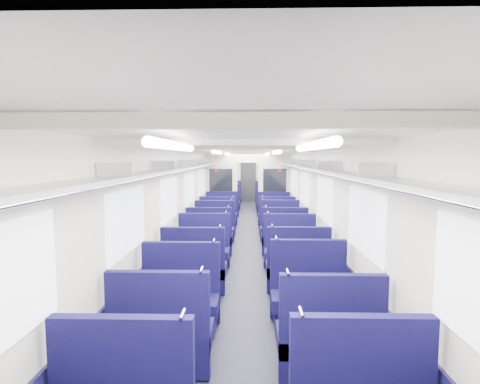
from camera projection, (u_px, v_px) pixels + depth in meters
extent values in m
cube|color=black|center=(247.00, 241.00, 9.63)|extent=(2.80, 18.00, 0.01)
cube|color=white|center=(247.00, 150.00, 9.41)|extent=(2.80, 18.00, 0.01)
cube|color=beige|center=(193.00, 196.00, 9.56)|extent=(0.02, 18.00, 2.35)
cube|color=#131037|center=(194.00, 228.00, 9.63)|extent=(0.03, 17.90, 0.70)
cube|color=beige|center=(302.00, 196.00, 9.49)|extent=(0.02, 18.00, 2.35)
cube|color=#131037|center=(301.00, 228.00, 9.57)|extent=(0.03, 17.90, 0.70)
cube|color=beige|center=(248.00, 177.00, 18.48)|extent=(2.80, 0.02, 2.35)
cube|color=#B2B5BA|center=(200.00, 165.00, 9.48)|extent=(0.34, 17.40, 0.04)
cylinder|color=silver|center=(207.00, 166.00, 9.48)|extent=(0.02, 17.40, 0.02)
cube|color=#B2B5BA|center=(115.00, 170.00, 3.50)|extent=(0.34, 0.03, 0.14)
cube|color=#B2B5BA|center=(164.00, 165.00, 5.49)|extent=(0.34, 0.03, 0.14)
cube|color=#B2B5BA|center=(186.00, 163.00, 7.48)|extent=(0.34, 0.03, 0.14)
cube|color=#B2B5BA|center=(200.00, 162.00, 9.47)|extent=(0.34, 0.03, 0.14)
cube|color=#B2B5BA|center=(208.00, 161.00, 11.46)|extent=(0.34, 0.03, 0.14)
cube|color=#B2B5BA|center=(214.00, 161.00, 13.45)|extent=(0.34, 0.03, 0.14)
cube|color=#B2B5BA|center=(219.00, 160.00, 15.44)|extent=(0.34, 0.03, 0.14)
cube|color=#B2B5BA|center=(222.00, 160.00, 17.43)|extent=(0.34, 0.03, 0.14)
cube|color=#B2B5BA|center=(296.00, 165.00, 9.42)|extent=(0.34, 17.40, 0.04)
cylinder|color=silver|center=(288.00, 166.00, 9.43)|extent=(0.02, 17.40, 0.02)
cube|color=#B2B5BA|center=(376.00, 170.00, 3.44)|extent=(0.34, 0.03, 0.14)
cube|color=#B2B5BA|center=(330.00, 165.00, 5.43)|extent=(0.34, 0.03, 0.14)
cube|color=#B2B5BA|center=(308.00, 163.00, 7.42)|extent=(0.34, 0.03, 0.14)
cube|color=#B2B5BA|center=(296.00, 162.00, 9.41)|extent=(0.34, 0.03, 0.14)
cube|color=#B2B5BA|center=(287.00, 161.00, 11.40)|extent=(0.34, 0.03, 0.14)
cube|color=#B2B5BA|center=(282.00, 161.00, 13.39)|extent=(0.34, 0.03, 0.14)
cube|color=#B2B5BA|center=(278.00, 160.00, 15.38)|extent=(0.34, 0.03, 0.14)
cube|color=#B2B5BA|center=(274.00, 160.00, 17.37)|extent=(0.34, 0.03, 0.14)
cube|color=white|center=(127.00, 221.00, 4.36)|extent=(0.02, 1.30, 0.75)
cube|color=white|center=(169.00, 199.00, 6.65)|extent=(0.02, 1.30, 0.75)
cube|color=white|center=(190.00, 189.00, 8.94)|extent=(0.02, 1.30, 0.75)
cube|color=white|center=(202.00, 182.00, 11.23)|extent=(0.02, 1.30, 0.75)
cube|color=white|center=(211.00, 177.00, 14.01)|extent=(0.02, 1.30, 0.75)
cube|color=white|center=(217.00, 174.00, 16.30)|extent=(0.02, 1.30, 0.75)
cube|color=white|center=(365.00, 222.00, 4.29)|extent=(0.02, 1.30, 0.75)
cube|color=white|center=(325.00, 200.00, 6.58)|extent=(0.02, 1.30, 0.75)
cube|color=white|center=(305.00, 189.00, 8.87)|extent=(0.02, 1.30, 0.75)
cube|color=white|center=(294.00, 182.00, 11.16)|extent=(0.02, 1.30, 0.75)
cube|color=white|center=(285.00, 177.00, 13.95)|extent=(0.02, 1.30, 0.75)
cube|color=white|center=(280.00, 174.00, 16.23)|extent=(0.02, 1.30, 0.75)
cube|color=beige|center=(238.00, 121.00, 1.45)|extent=(2.70, 0.06, 0.06)
cube|color=beige|center=(244.00, 142.00, 3.45)|extent=(2.70, 0.06, 0.06)
cube|color=beige|center=(246.00, 148.00, 5.44)|extent=(2.70, 0.06, 0.06)
cube|color=beige|center=(247.00, 150.00, 7.43)|extent=(2.70, 0.06, 0.06)
cube|color=beige|center=(247.00, 152.00, 9.42)|extent=(2.70, 0.06, 0.06)
cube|color=beige|center=(248.00, 153.00, 11.41)|extent=(2.70, 0.06, 0.06)
cube|color=beige|center=(248.00, 153.00, 13.40)|extent=(2.70, 0.06, 0.06)
cube|color=beige|center=(248.00, 154.00, 15.39)|extent=(2.70, 0.06, 0.06)
cube|color=beige|center=(248.00, 154.00, 17.38)|extent=(2.70, 0.06, 0.06)
cylinder|color=white|center=(175.00, 146.00, 2.97)|extent=(0.07, 1.60, 0.07)
cylinder|color=white|center=(217.00, 152.00, 6.95)|extent=(0.07, 1.60, 0.07)
cylinder|color=white|center=(228.00, 154.00, 10.43)|extent=(0.07, 1.60, 0.07)
cylinder|color=white|center=(234.00, 155.00, 14.91)|extent=(0.07, 1.60, 0.07)
cylinder|color=white|center=(313.00, 146.00, 2.94)|extent=(0.07, 1.60, 0.07)
cylinder|color=white|center=(276.00, 152.00, 6.92)|extent=(0.07, 1.60, 0.07)
cylinder|color=white|center=(267.00, 154.00, 10.40)|extent=(0.07, 1.60, 0.07)
cylinder|color=white|center=(262.00, 155.00, 14.88)|extent=(0.07, 1.60, 0.07)
cube|color=black|center=(248.00, 181.00, 18.44)|extent=(0.75, 0.06, 2.00)
cube|color=beige|center=(221.00, 188.00, 12.19)|extent=(1.05, 0.08, 2.35)
cube|color=black|center=(221.00, 181.00, 12.12)|extent=(0.76, 0.02, 0.80)
cylinder|color=red|center=(216.00, 170.00, 12.09)|extent=(0.12, 0.01, 0.12)
cube|color=beige|center=(275.00, 188.00, 12.15)|extent=(1.05, 0.08, 2.35)
cube|color=black|center=(275.00, 181.00, 12.08)|extent=(0.76, 0.02, 0.80)
cylinder|color=red|center=(279.00, 170.00, 12.04)|extent=(0.12, 0.01, 0.12)
cube|color=beige|center=(248.00, 157.00, 12.08)|extent=(0.70, 0.08, 0.35)
cylinder|color=silver|center=(182.00, 314.00, 2.53)|extent=(0.02, 0.15, 0.02)
cylinder|color=silver|center=(301.00, 312.00, 2.56)|extent=(0.02, 0.15, 0.02)
cube|color=#100D42|center=(164.00, 335.00, 3.83)|extent=(1.00, 0.52, 0.17)
cube|color=#110D37|center=(164.00, 355.00, 3.85)|extent=(0.92, 0.42, 0.26)
cube|color=#100D42|center=(158.00, 325.00, 3.59)|extent=(1.00, 0.10, 1.07)
cylinder|color=silver|center=(201.00, 270.00, 3.53)|extent=(0.02, 0.15, 0.02)
cube|color=#100D42|center=(327.00, 340.00, 3.73)|extent=(1.00, 0.52, 0.17)
cube|color=#110D37|center=(326.00, 360.00, 3.75)|extent=(0.92, 0.42, 0.26)
cube|color=#100D42|center=(332.00, 330.00, 3.50)|extent=(1.00, 0.10, 1.07)
cylinder|color=silver|center=(288.00, 272.00, 3.46)|extent=(0.02, 0.15, 0.02)
cube|color=#100D42|center=(179.00, 304.00, 4.63)|extent=(1.00, 0.52, 0.17)
cube|color=#110D37|center=(179.00, 321.00, 4.65)|extent=(0.92, 0.42, 0.26)
cube|color=#100D42|center=(181.00, 282.00, 4.83)|extent=(1.00, 0.10, 1.07)
cylinder|color=silver|center=(214.00, 241.00, 4.76)|extent=(0.02, 0.15, 0.02)
cube|color=#100D42|center=(310.00, 300.00, 4.77)|extent=(1.00, 0.52, 0.17)
cube|color=#110D37|center=(310.00, 316.00, 4.79)|extent=(0.92, 0.42, 0.26)
cube|color=#100D42|center=(308.00, 279.00, 4.96)|extent=(1.00, 0.10, 1.07)
cylinder|color=silver|center=(276.00, 238.00, 4.92)|extent=(0.02, 0.15, 0.02)
cube|color=#100D42|center=(195.00, 270.00, 6.05)|extent=(1.00, 0.52, 0.17)
cube|color=#110D37|center=(195.00, 283.00, 6.07)|extent=(0.92, 0.42, 0.26)
cube|color=#100D42|center=(193.00, 261.00, 5.82)|extent=(1.00, 0.10, 1.07)
cylinder|color=silver|center=(220.00, 226.00, 5.75)|extent=(0.02, 0.15, 0.02)
cube|color=#100D42|center=(297.00, 269.00, 6.09)|extent=(1.00, 0.52, 0.17)
cube|color=#110D37|center=(297.00, 282.00, 6.11)|extent=(0.92, 0.42, 0.26)
cube|color=#100D42|center=(299.00, 260.00, 5.86)|extent=(1.00, 0.10, 1.07)
cylinder|color=silver|center=(272.00, 225.00, 5.82)|extent=(0.02, 0.15, 0.02)
cube|color=#100D42|center=(203.00, 253.00, 7.09)|extent=(1.00, 0.52, 0.17)
cube|color=#110D37|center=(203.00, 264.00, 7.11)|extent=(0.92, 0.42, 0.26)
cube|color=#100D42|center=(204.00, 240.00, 7.29)|extent=(1.00, 0.10, 1.07)
cylinder|color=silver|center=(226.00, 212.00, 7.22)|extent=(0.02, 0.15, 0.02)
cube|color=#100D42|center=(291.00, 254.00, 7.02)|extent=(1.00, 0.52, 0.17)
cube|color=#110D37|center=(290.00, 265.00, 7.04)|extent=(0.92, 0.42, 0.26)
cube|color=#100D42|center=(289.00, 241.00, 7.22)|extent=(1.00, 0.10, 1.07)
cylinder|color=silver|center=(268.00, 213.00, 7.18)|extent=(0.02, 0.15, 0.02)
cube|color=#100D42|center=(210.00, 239.00, 8.34)|extent=(1.00, 0.52, 0.17)
cube|color=#110D37|center=(210.00, 248.00, 8.36)|extent=(0.92, 0.42, 0.26)
cube|color=#100D42|center=(209.00, 232.00, 8.11)|extent=(1.00, 0.10, 1.07)
cylinder|color=silver|center=(228.00, 207.00, 8.04)|extent=(0.02, 0.15, 0.02)
cube|color=#100D42|center=(284.00, 239.00, 8.34)|extent=(1.00, 0.52, 0.17)
cube|color=#110D37|center=(284.00, 248.00, 8.36)|extent=(0.92, 0.42, 0.26)
cube|color=#100D42|center=(285.00, 232.00, 8.11)|extent=(1.00, 0.10, 1.07)
cylinder|color=silver|center=(266.00, 206.00, 8.06)|extent=(0.02, 0.15, 0.02)
cube|color=#100D42|center=(214.00, 231.00, 9.24)|extent=(1.00, 0.52, 0.17)
cube|color=#110D37|center=(214.00, 240.00, 9.26)|extent=(0.92, 0.42, 0.26)
cube|color=#100D42|center=(215.00, 221.00, 9.44)|extent=(1.00, 0.10, 1.07)
cylinder|color=silver|center=(231.00, 200.00, 9.37)|extent=(0.02, 0.15, 0.02)
cube|color=#100D42|center=(280.00, 230.00, 9.33)|extent=(1.00, 0.52, 0.17)
cube|color=#110D37|center=(280.00, 239.00, 9.35)|extent=(0.92, 0.42, 0.26)
cube|color=#100D42|center=(280.00, 221.00, 9.53)|extent=(1.00, 0.10, 1.07)
cylinder|color=silver|center=(263.00, 199.00, 9.49)|extent=(0.02, 0.15, 0.02)
cube|color=#100D42|center=(218.00, 222.00, 10.54)|extent=(1.00, 0.52, 0.17)
cube|color=#110D37|center=(218.00, 229.00, 10.56)|extent=(0.92, 0.42, 0.26)
cube|color=#100D42|center=(218.00, 216.00, 10.31)|extent=(1.00, 0.10, 1.07)
cylinder|color=silver|center=(233.00, 196.00, 10.25)|extent=(0.02, 0.15, 0.02)
cube|color=#100D42|center=(277.00, 222.00, 10.53)|extent=(1.00, 0.52, 0.17)
cube|color=#110D37|center=(277.00, 229.00, 10.55)|extent=(0.92, 0.42, 0.26)
cube|color=#100D42|center=(277.00, 216.00, 10.30)|extent=(1.00, 0.10, 1.07)
cylinder|color=silver|center=(262.00, 196.00, 10.26)|extent=(0.02, 0.15, 0.02)
cube|color=#100D42|center=(221.00, 216.00, 11.66)|extent=(1.00, 0.52, 0.17)
cube|color=#110D37|center=(221.00, 222.00, 11.68)|extent=(0.92, 0.42, 0.26)
cube|color=#100D42|center=(222.00, 208.00, 11.86)|extent=(1.00, 0.10, 1.07)
cylinder|color=silver|center=(235.00, 191.00, 11.79)|extent=(0.02, 0.15, 0.02)
cube|color=#100D42|center=(274.00, 216.00, 11.55)|extent=(1.00, 0.52, 0.17)
cube|color=#110D37|center=(274.00, 223.00, 11.57)|extent=(0.92, 0.42, 0.26)
cube|color=#100D42|center=(274.00, 209.00, 11.74)|extent=(1.00, 0.10, 1.07)
cylinder|color=silver|center=(261.00, 191.00, 11.70)|extent=(0.02, 0.15, 0.02)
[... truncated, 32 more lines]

